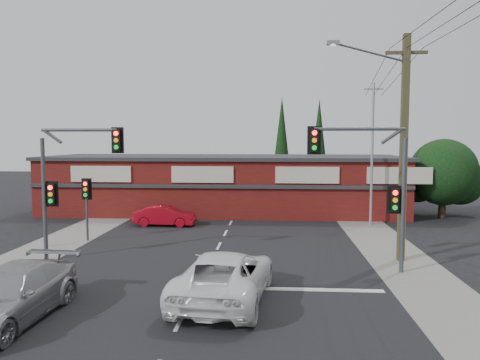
# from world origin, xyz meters

# --- Properties ---
(ground) EXTENTS (120.00, 120.00, 0.00)m
(ground) POSITION_xyz_m (0.00, 0.00, 0.00)
(ground) COLOR black
(ground) RESTS_ON ground
(road_strip) EXTENTS (14.00, 70.00, 0.01)m
(road_strip) POSITION_xyz_m (0.00, 5.00, 0.01)
(road_strip) COLOR black
(road_strip) RESTS_ON ground
(verge_left) EXTENTS (3.00, 70.00, 0.02)m
(verge_left) POSITION_xyz_m (-8.50, 5.00, 0.01)
(verge_left) COLOR gray
(verge_left) RESTS_ON ground
(verge_right) EXTENTS (3.00, 70.00, 0.02)m
(verge_right) POSITION_xyz_m (8.50, 5.00, 0.01)
(verge_right) COLOR gray
(verge_right) RESTS_ON ground
(stop_line) EXTENTS (6.50, 0.35, 0.01)m
(stop_line) POSITION_xyz_m (3.50, -1.50, 0.01)
(stop_line) COLOR silver
(stop_line) RESTS_ON ground
(white_suv) EXTENTS (3.36, 6.24, 1.66)m
(white_suv) POSITION_xyz_m (1.14, -2.74, 0.83)
(white_suv) COLOR white
(white_suv) RESTS_ON ground
(silver_suv) EXTENTS (2.52, 5.61, 1.60)m
(silver_suv) POSITION_xyz_m (-5.07, -5.07, 0.80)
(silver_suv) COLOR #A6A9AC
(silver_suv) RESTS_ON ground
(red_sedan) EXTENTS (3.92, 1.46, 1.28)m
(red_sedan) POSITION_xyz_m (-4.06, 10.70, 0.64)
(red_sedan) COLOR #A40A17
(red_sedan) RESTS_ON ground
(lane_dashes) EXTENTS (0.12, 41.44, 0.01)m
(lane_dashes) POSITION_xyz_m (0.00, 1.92, 0.01)
(lane_dashes) COLOR silver
(lane_dashes) RESTS_ON ground
(shop_building) EXTENTS (27.30, 8.40, 4.22)m
(shop_building) POSITION_xyz_m (-0.99, 16.99, 2.13)
(shop_building) COLOR #521210
(shop_building) RESTS_ON ground
(tree_cluster) EXTENTS (5.90, 5.10, 5.50)m
(tree_cluster) POSITION_xyz_m (14.69, 15.44, 2.90)
(tree_cluster) COLOR #2D2116
(tree_cluster) RESTS_ON ground
(conifer_near) EXTENTS (1.80, 1.80, 9.25)m
(conifer_near) POSITION_xyz_m (3.50, 24.00, 5.48)
(conifer_near) COLOR #2D2116
(conifer_near) RESTS_ON ground
(conifer_far) EXTENTS (1.80, 1.80, 9.25)m
(conifer_far) POSITION_xyz_m (7.00, 26.00, 5.48)
(conifer_far) COLOR #2D2116
(conifer_far) RESTS_ON ground
(traffic_mast_left) EXTENTS (3.77, 0.27, 5.97)m
(traffic_mast_left) POSITION_xyz_m (-6.43, 2.00, 3.93)
(traffic_mast_left) COLOR #47494C
(traffic_mast_left) RESTS_ON ground
(traffic_mast_right) EXTENTS (3.96, 0.27, 5.97)m
(traffic_mast_right) POSITION_xyz_m (6.86, 1.00, 3.95)
(traffic_mast_right) COLOR #47494C
(traffic_mast_right) RESTS_ON ground
(pedestal_signal) EXTENTS (0.55, 0.27, 3.38)m
(pedestal_signal) POSITION_xyz_m (-7.20, 6.01, 2.41)
(pedestal_signal) COLOR #47494C
(pedestal_signal) RESTS_ON ground
(utility_pole) EXTENTS (4.38, 0.59, 10.00)m
(utility_pole) POSITION_xyz_m (8.36, 2.99, 5.40)
(utility_pole) COLOR #4A462A
(utility_pole) RESTS_ON ground
(steel_pole) EXTENTS (1.20, 0.16, 9.00)m
(steel_pole) POSITION_xyz_m (9.00, 12.00, 4.70)
(steel_pole) COLOR gray
(steel_pole) RESTS_ON ground
(power_lines) EXTENTS (2.01, 29.00, 1.22)m
(power_lines) POSITION_xyz_m (8.47, -2.47, 9.04)
(power_lines) COLOR black
(power_lines) RESTS_ON ground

